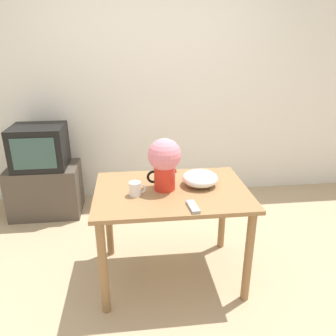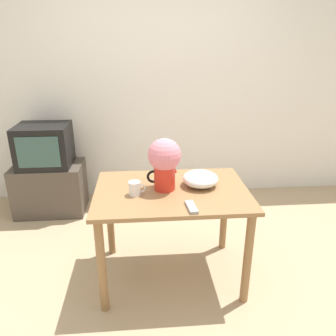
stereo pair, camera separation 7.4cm
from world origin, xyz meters
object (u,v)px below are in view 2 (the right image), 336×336
at_px(coffee_mug, 135,188).
at_px(white_bowl, 200,179).
at_px(tv_set, 44,146).
at_px(flower_vase, 164,161).

height_order(coffee_mug, white_bowl, white_bowl).
distance_m(coffee_mug, white_bowl, 0.50).
height_order(coffee_mug, tv_set, tv_set).
relative_size(white_bowl, tv_set, 0.51).
relative_size(flower_vase, white_bowl, 1.43).
bearing_deg(flower_vase, tv_set, 135.31).
bearing_deg(coffee_mug, flower_vase, 20.72).
distance_m(flower_vase, coffee_mug, 0.29).
bearing_deg(coffee_mug, white_bowl, 13.55).
bearing_deg(coffee_mug, tv_set, 127.66).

